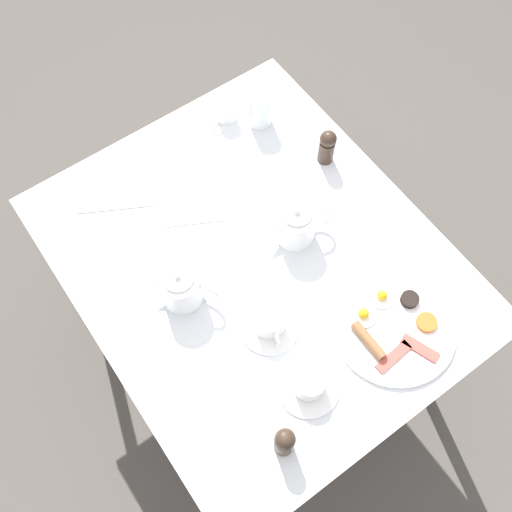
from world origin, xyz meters
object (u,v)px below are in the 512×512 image
(pepper_grinder, at_px, (284,442))
(fork_by_plate, at_px, (194,222))
(salt_grinder, at_px, (327,146))
(breakfast_plate, at_px, (392,326))
(teacup_with_saucer_right, at_px, (309,384))
(teapot_far, at_px, (181,287))
(teapot_near, at_px, (295,223))
(water_glass_tall, at_px, (260,109))
(creamer_jug, at_px, (225,111))
(teacup_with_saucer_left, at_px, (269,323))
(knife_by_plate, at_px, (116,207))

(pepper_grinder, relative_size, fork_by_plate, 0.76)
(salt_grinder, relative_size, fork_by_plate, 0.76)
(breakfast_plate, relative_size, teacup_with_saucer_right, 2.02)
(teacup_with_saucer_right, bearing_deg, pepper_grinder, 30.37)
(teapot_far, bearing_deg, teapot_near, -133.28)
(teacup_with_saucer_right, bearing_deg, breakfast_plate, 179.48)
(water_glass_tall, distance_m, creamer_jug, 0.11)
(breakfast_plate, bearing_deg, teacup_with_saucer_left, -35.63)
(pepper_grinder, distance_m, knife_by_plate, 0.78)
(water_glass_tall, bearing_deg, teapot_near, 68.25)
(pepper_grinder, relative_size, knife_by_plate, 0.59)
(teapot_far, height_order, creamer_jug, teapot_far)
(creamer_jug, bearing_deg, pepper_grinder, 63.82)
(teapot_far, relative_size, creamer_jug, 1.88)
(creamer_jug, xyz_separation_m, knife_by_plate, (0.42, 0.08, -0.03))
(teacup_with_saucer_left, bearing_deg, teacup_with_saucer_right, 85.75)
(teapot_near, bearing_deg, teapot_far, 20.11)
(water_glass_tall, bearing_deg, creamer_jug, -42.95)
(teapot_near, distance_m, teacup_with_saucer_right, 0.42)
(water_glass_tall, relative_size, creamer_jug, 1.26)
(teacup_with_saucer_right, xyz_separation_m, pepper_grinder, (0.13, 0.08, 0.03))
(teapot_far, distance_m, fork_by_plate, 0.23)
(teapot_near, height_order, knife_by_plate, teapot_near)
(pepper_grinder, bearing_deg, creamer_jug, -116.18)
(creamer_jug, bearing_deg, teacup_with_saucer_right, 69.51)
(fork_by_plate, bearing_deg, teacup_with_saucer_left, 88.58)
(teacup_with_saucer_left, relative_size, knife_by_plate, 0.79)
(breakfast_plate, bearing_deg, teapot_near, -83.73)
(teacup_with_saucer_left, height_order, teacup_with_saucer_right, same)
(teacup_with_saucer_right, relative_size, creamer_jug, 1.79)
(creamer_jug, height_order, knife_by_plate, creamer_jug)
(knife_by_plate, bearing_deg, teapot_far, 92.00)
(water_glass_tall, distance_m, salt_grinder, 0.23)
(breakfast_plate, relative_size, teapot_far, 1.92)
(teapot_near, distance_m, fork_by_plate, 0.28)
(breakfast_plate, distance_m, fork_by_plate, 0.59)
(teapot_far, height_order, fork_by_plate, teapot_far)
(teapot_far, xyz_separation_m, pepper_grinder, (0.01, 0.45, 0.00))
(salt_grinder, bearing_deg, breakfast_plate, 70.13)
(breakfast_plate, distance_m, teacup_with_saucer_right, 0.26)
(teacup_with_saucer_right, bearing_deg, teapot_near, -122.49)
(pepper_grinder, bearing_deg, teapot_far, -91.68)
(breakfast_plate, distance_m, creamer_jug, 0.79)
(creamer_jug, bearing_deg, teapot_far, 45.35)
(creamer_jug, height_order, fork_by_plate, creamer_jug)
(breakfast_plate, xyz_separation_m, water_glass_tall, (-0.11, -0.72, 0.05))
(pepper_grinder, bearing_deg, teacup_with_saucer_left, -119.51)
(teacup_with_saucer_right, bearing_deg, teacup_with_saucer_left, -94.25)
(breakfast_plate, distance_m, teapot_near, 0.36)
(creamer_jug, bearing_deg, salt_grinder, 117.37)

